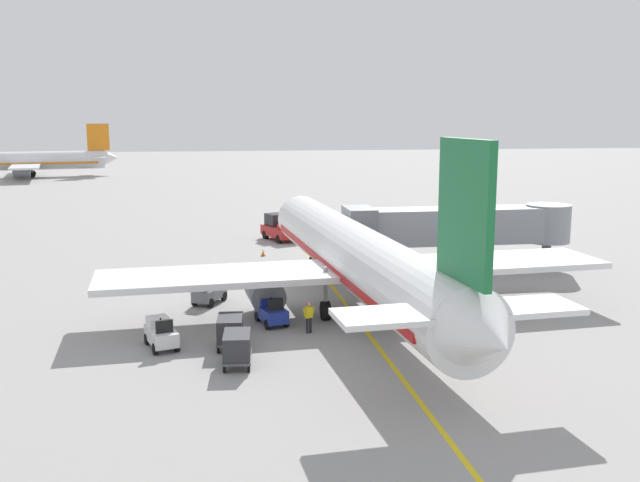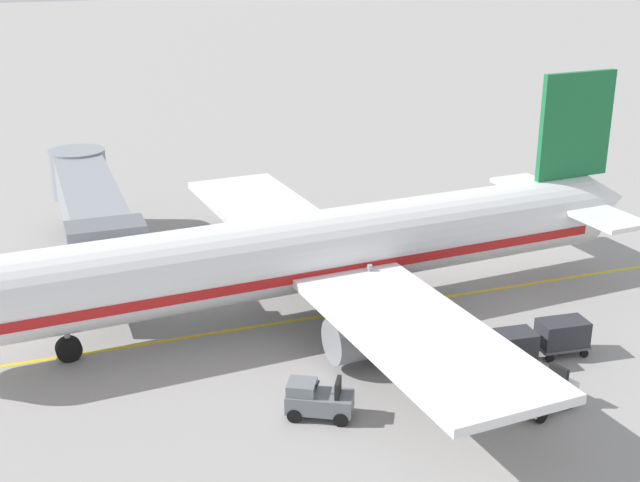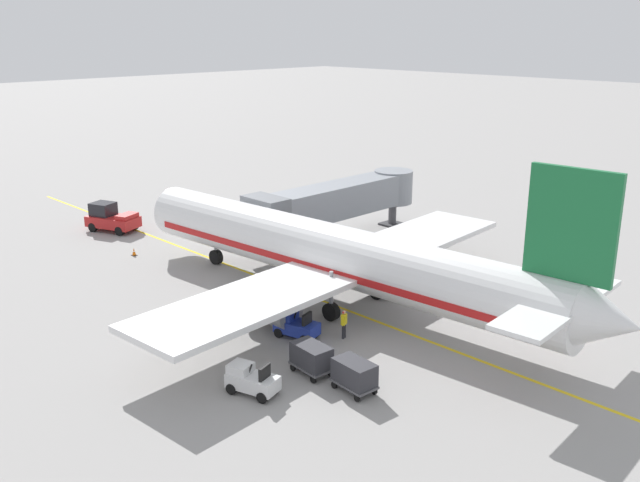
# 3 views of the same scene
# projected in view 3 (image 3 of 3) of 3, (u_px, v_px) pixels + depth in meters

# --- Properties ---
(ground_plane) EXTENTS (400.00, 400.00, 0.00)m
(ground_plane) POSITION_uv_depth(u_px,v_px,m) (315.00, 298.00, 45.52)
(ground_plane) COLOR gray
(gate_lead_in_line) EXTENTS (0.24, 80.00, 0.01)m
(gate_lead_in_line) POSITION_uv_depth(u_px,v_px,m) (315.00, 298.00, 45.52)
(gate_lead_in_line) COLOR gold
(gate_lead_in_line) RESTS_ON ground
(parked_airliner) EXTENTS (30.29, 37.35, 10.63)m
(parked_airliner) POSITION_uv_depth(u_px,v_px,m) (334.00, 255.00, 43.87)
(parked_airliner) COLOR white
(parked_airliner) RESTS_ON ground
(jet_bridge) EXTENTS (17.30, 3.50, 4.98)m
(jet_bridge) POSITION_uv_depth(u_px,v_px,m) (338.00, 200.00, 56.63)
(jet_bridge) COLOR gray
(jet_bridge) RESTS_ON ground
(pushback_tractor) EXTENTS (3.64, 4.90, 2.40)m
(pushback_tractor) POSITION_uv_depth(u_px,v_px,m) (111.00, 218.00, 60.26)
(pushback_tractor) COLOR #B21E1E
(pushback_tractor) RESTS_ON ground
(baggage_tug_lead) EXTENTS (2.26, 2.77, 1.62)m
(baggage_tug_lead) POSITION_uv_depth(u_px,v_px,m) (194.00, 316.00, 40.83)
(baggage_tug_lead) COLOR slate
(baggage_tug_lead) RESTS_ON ground
(baggage_tug_trailing) EXTENTS (1.80, 2.71, 1.62)m
(baggage_tug_trailing) POSITION_uv_depth(u_px,v_px,m) (295.00, 325.00, 39.57)
(baggage_tug_trailing) COLOR #1E339E
(baggage_tug_trailing) RESTS_ON ground
(baggage_tug_spare) EXTENTS (1.90, 2.74, 1.62)m
(baggage_tug_spare) POSITION_uv_depth(u_px,v_px,m) (251.00, 380.00, 33.48)
(baggage_tug_spare) COLOR silver
(baggage_tug_spare) RESTS_ON ground
(baggage_cart_front) EXTENTS (1.49, 2.95, 1.58)m
(baggage_cart_front) POSITION_uv_depth(u_px,v_px,m) (311.00, 357.00, 35.31)
(baggage_cart_front) COLOR #4C4C51
(baggage_cart_front) RESTS_ON ground
(baggage_cart_second_in_train) EXTENTS (1.49, 2.95, 1.58)m
(baggage_cart_second_in_train) POSITION_uv_depth(u_px,v_px,m) (354.00, 373.00, 33.58)
(baggage_cart_second_in_train) COLOR #4C4C51
(baggage_cart_second_in_train) RESTS_ON ground
(ground_crew_wing_walker) EXTENTS (0.71, 0.35, 1.69)m
(ground_crew_wing_walker) POSITION_uv_depth(u_px,v_px,m) (344.00, 323.00, 39.36)
(ground_crew_wing_walker) COLOR #232328
(ground_crew_wing_walker) RESTS_ON ground
(safety_cone_nose_left) EXTENTS (0.36, 0.36, 0.59)m
(safety_cone_nose_left) POSITION_uv_depth(u_px,v_px,m) (134.00, 252.00, 53.88)
(safety_cone_nose_left) COLOR black
(safety_cone_nose_left) RESTS_ON ground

